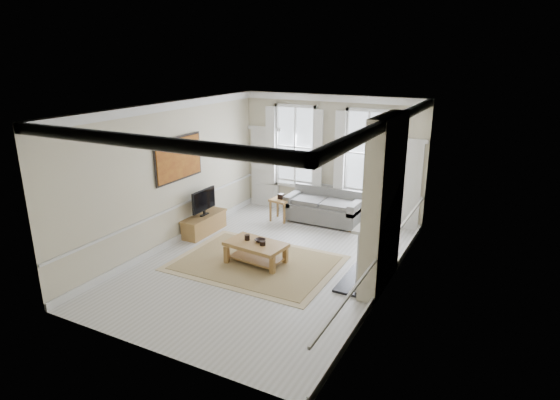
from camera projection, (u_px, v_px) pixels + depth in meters
The scene contains 23 objects.
floor at pixel (268, 264), 10.31m from camera, with size 7.20×7.20×0.00m, color #B7B5AD.
ceiling at pixel (267, 108), 9.28m from camera, with size 7.20×7.20×0.00m, color white.
back_wall at pixel (331, 157), 12.84m from camera, with size 5.20×5.20×0.00m, color beige.
left_wall at pixel (170, 175), 10.94m from camera, with size 7.20×7.20×0.00m, color beige.
right_wall at pixel (390, 208), 8.65m from camera, with size 7.20×7.20×0.00m, color beige.
window_left at pixel (295, 147), 13.20m from camera, with size 1.26×0.20×2.20m, color #B2BCC6, non-canonical shape.
window_right at pixel (367, 154), 12.28m from camera, with size 1.26×0.20×2.20m, color #B2BCC6, non-canonical shape.
door_left at pixel (265, 169), 13.87m from camera, with size 0.90×0.08×2.30m, color silver.
door_right at pixel (403, 186), 12.07m from camera, with size 0.90×0.08×2.30m, color silver.
painting at pixel (179, 158), 11.07m from camera, with size 0.05×1.66×1.06m, color #AB671D.
chimney_breast at pixel (384, 204), 8.90m from camera, with size 0.35×1.70×3.38m, color beige.
hearth at pixel (358, 278), 9.59m from camera, with size 0.55×1.50×0.05m, color black.
fireplace at pixel (369, 248), 9.29m from camera, with size 0.21×1.45×1.33m.
mirror at pixel (374, 185), 8.89m from camera, with size 0.06×1.26×1.06m, color #B88832.
sofa at pixel (325, 208), 12.80m from camera, with size 2.01×0.98×0.90m.
side_table at pixel (281, 203), 12.84m from camera, with size 0.57×0.57×0.62m.
rug at pixel (256, 263), 10.33m from camera, with size 3.50×2.60×0.02m, color #91744B.
coffee_table at pixel (256, 246), 10.21m from camera, with size 1.38×0.89×0.49m.
ceramic_pot_a at pixel (247, 237), 10.32m from camera, with size 0.12×0.12×0.12m, color black.
ceramic_pot_b at pixel (263, 243), 10.04m from camera, with size 0.13×0.13×0.09m, color black.
bowl at pixel (260, 240), 10.24m from camera, with size 0.23×0.23×0.06m, color black.
tv_stand at pixel (204, 224), 12.00m from camera, with size 0.44×1.37×0.49m, color olive.
tv at pixel (204, 200), 11.79m from camera, with size 0.08×0.90×0.68m.
Camera 1 is at (4.57, -8.22, 4.46)m, focal length 30.00 mm.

